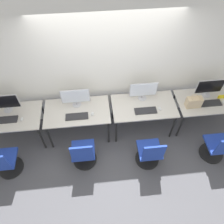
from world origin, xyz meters
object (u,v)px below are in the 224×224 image
Objects in this scene: monitor_far_left at (4,103)px; mouse_right at (160,109)px; office_chair_far_right at (218,148)px; monitor_left at (75,97)px; mouse_left at (92,114)px; mouse_far_left at (22,119)px; office_chair_right at (150,153)px; office_chair_far_left at (4,163)px; keyboard_far_right at (211,103)px; handbag at (194,102)px; monitor_right at (143,90)px; mouse_far_right at (224,102)px; keyboard_right at (146,111)px; office_chair_left at (83,154)px; keyboard_left at (77,116)px; keyboard_far_left at (6,120)px; monitor_far_right at (210,87)px.

mouse_right is (2.98, -0.29, -0.20)m from monitor_far_left.
monitor_far_left is 0.65× the size of office_chair_far_right.
mouse_left is (0.30, -0.29, -0.20)m from monitor_left.
mouse_far_left is 0.10× the size of office_chair_far_right.
mouse_left is 0.10× the size of office_chair_right.
office_chair_far_left reaches higher than mouse_far_left.
keyboard_far_right is at bearing 2.13° from mouse_right.
handbag is at bearing 37.50° from office_chair_right.
keyboard_far_right is at bearing 89.21° from office_chair_far_right.
mouse_right is (1.33, -0.00, 0.00)m from mouse_left.
monitor_far_left is at bearing 175.68° from handbag.
monitor_far_left is 1.00× the size of monitor_right.
mouse_right is at bearing 11.91° from office_chair_far_left.
keyboard_right is at bearing -178.00° from mouse_far_right.
office_chair_far_left and office_chair_left have the same top height.
keyboard_far_left is at bearing 177.47° from keyboard_left.
office_chair_far_left is at bearing -117.79° from mouse_far_left.
monitor_far_right is 6.21× the size of mouse_far_right.
office_chair_left is at bearing 177.04° from office_chair_far_right.
mouse_far_left is 0.21× the size of keyboard_left.
keyboard_far_right is at bearing 9.42° from office_chair_far_left.
office_chair_right is 1.86m from mouse_far_right.
mouse_far_left is 3.36m from handbag.
mouse_left is at bearing 69.27° from office_chair_left.
office_chair_left is at bearing -158.68° from mouse_right.
office_chair_left is at bearing -166.10° from keyboard_far_right.
mouse_far_right is at bearing 2.00° from keyboard_right.
keyboard_far_right is (1.06, 0.04, -0.01)m from mouse_right.
office_chair_right is at bearing -35.47° from mouse_left.
office_chair_right is at bearing -17.60° from mouse_far_left.
monitor_far_left is 4.06m from keyboard_far_right.
keyboard_far_right is at bearing 3.17° from handbag.
keyboard_left is 1.63m from mouse_right.
keyboard_far_right is at bearing -90.00° from monitor_far_right.
mouse_left is at bearing 144.53° from office_chair_right.
office_chair_right is 2.87× the size of handbag.
mouse_left is 1.33m from mouse_right.
handbag is at bearing 15.67° from office_chair_left.
monitor_far_right reaches higher than handbag.
monitor_far_right reaches higher than mouse_right.
mouse_left is 1.34m from office_chair_right.
monitor_left is at bearing 158.81° from office_chair_far_right.
keyboard_far_left and keyboard_right have the same top height.
monitor_right is at bearing 167.67° from keyboard_far_right.
keyboard_left is (1.35, -0.06, 0.00)m from keyboard_far_left.
monitor_far_left and monitor_right have the same top height.
monitor_left is 1.28× the size of keyboard_left.
mouse_far_right is 0.30× the size of handbag.
office_chair_far_left is (-0.05, -0.93, -0.63)m from monitor_far_left.
keyboard_right and keyboard_far_right have the same top height.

